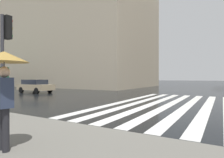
{
  "coord_description": "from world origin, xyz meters",
  "views": [
    {
      "loc": [
        -7.59,
        -3.3,
        1.6
      ],
      "look_at": [
        4.46,
        3.81,
        1.52
      ],
      "focal_mm": 30.09,
      "sensor_mm": 36.0,
      "label": 1
    }
  ],
  "objects": [
    {
      "name": "ground_plane",
      "position": [
        0.0,
        0.0,
        0.0
      ],
      "size": [
        220.0,
        220.0,
        0.0
      ],
      "primitive_type": "plane",
      "color": "black"
    },
    {
      "name": "zebra_crossing",
      "position": [
        4.0,
        -1.08,
        0.0
      ],
      "size": [
        13.0,
        7.5,
        0.01
      ],
      "color": "silver",
      "rests_on": "ground_plane"
    },
    {
      "name": "haussmann_block_mid",
      "position": [
        21.21,
        22.45,
        10.89
      ],
      "size": [
        17.43,
        29.24,
        22.24
      ],
      "color": "tan",
      "rests_on": "ground_plane"
    },
    {
      "name": "traffic_signal_post",
      "position": [
        -3.69,
        3.5,
        2.83
      ],
      "size": [
        0.44,
        0.3,
        3.72
      ],
      "color": "#333338",
      "rests_on": "sidewalk_pavement"
    },
    {
      "name": "car_champagne",
      "position": [
        5.5,
        13.96,
        0.76
      ],
      "size": [
        1.85,
        4.1,
        1.41
      ],
      "color": "tan",
      "rests_on": "ground_plane"
    },
    {
      "name": "pedestrian_with_floral_umbrella",
      "position": [
        -5.47,
        0.45,
        1.7
      ],
      "size": [
        0.94,
        0.94,
        1.98
      ],
      "color": "#2D3851",
      "rests_on": "sidewalk_pavement"
    }
  ]
}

